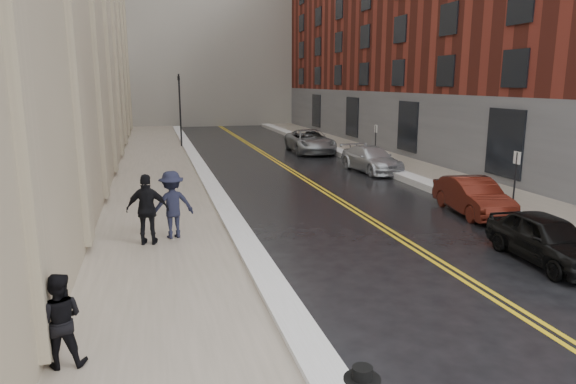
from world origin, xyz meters
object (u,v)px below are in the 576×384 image
car_maroon (473,196)px  car_silver_far (310,141)px  pedestrian_b (172,205)px  pedestrian_a (59,320)px  car_silver_near (371,159)px  car_black (547,239)px  pedestrian_c (148,210)px

car_maroon → car_silver_far: size_ratio=0.72×
pedestrian_b → pedestrian_a: bearing=58.4°
car_silver_near → pedestrian_a: pedestrian_a is taller
pedestrian_a → car_silver_near: bearing=-125.4°
car_silver_near → car_black: bearing=-100.9°
pedestrian_c → car_maroon: bearing=-163.4°
car_maroon → car_silver_near: (0.17, 9.21, 0.00)m
car_black → car_maroon: size_ratio=0.95×
car_silver_near → pedestrian_b: pedestrian_b is taller
car_maroon → pedestrian_a: size_ratio=2.53×
pedestrian_c → car_silver_near: bearing=-126.8°
pedestrian_a → pedestrian_c: bearing=-100.2°
car_black → car_silver_near: bearing=88.4°
car_black → pedestrian_b: pedestrian_b is taller
car_maroon → car_silver_far: bearing=99.7°
car_maroon → car_silver_far: 17.20m
pedestrian_c → pedestrian_a: bearing=88.6°
car_black → car_silver_far: 22.08m
car_silver_near → pedestrian_c: 15.36m
car_silver_far → pedestrian_b: pedestrian_b is taller
pedestrian_c → pedestrian_b: bearing=-134.2°
car_black → car_maroon: bearing=80.6°
car_black → car_silver_far: size_ratio=0.69×
pedestrian_a → pedestrian_c: size_ratio=0.78×
pedestrian_a → pedestrian_b: 7.00m
car_silver_near → car_silver_far: size_ratio=0.82×
pedestrian_a → pedestrian_c: pedestrian_c is taller
pedestrian_b → pedestrian_c: size_ratio=0.99×
car_silver_far → pedestrian_b: 20.31m
car_black → pedestrian_a: pedestrian_a is taller
car_maroon → car_black: bearing=-95.9°
car_silver_far → car_black: bearing=-88.1°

